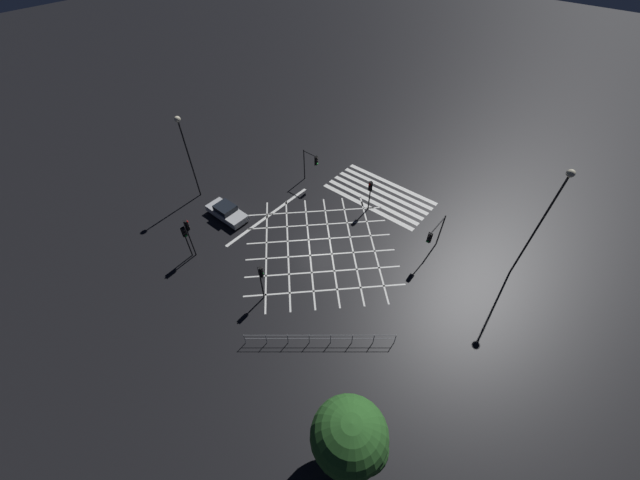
% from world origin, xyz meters
% --- Properties ---
extents(ground_plane, '(200.00, 200.00, 0.00)m').
position_xyz_m(ground_plane, '(0.00, 0.00, 0.00)').
color(ground_plane, black).
extents(road_markings, '(15.35, 19.32, 0.01)m').
position_xyz_m(road_markings, '(0.35, -5.12, 0.00)').
color(road_markings, silver).
rests_on(road_markings, ground_plane).
extents(traffic_light_median_north, '(0.36, 0.39, 3.40)m').
position_xyz_m(traffic_light_median_north, '(-0.08, 6.55, 2.43)').
color(traffic_light_median_north, black).
rests_on(traffic_light_median_north, ground_plane).
extents(traffic_light_ne_main, '(0.39, 0.36, 3.28)m').
position_xyz_m(traffic_light_ne_main, '(7.46, 7.53, 2.35)').
color(traffic_light_ne_main, black).
rests_on(traffic_light_ne_main, ground_plane).
extents(traffic_light_sw_cross, '(0.36, 2.75, 3.32)m').
position_xyz_m(traffic_light_sw_cross, '(-7.45, -5.11, 2.44)').
color(traffic_light_sw_cross, black).
rests_on(traffic_light_sw_cross, ground_plane).
extents(traffic_light_median_south, '(0.36, 0.39, 3.26)m').
position_xyz_m(traffic_light_median_south, '(-0.40, -6.51, 2.33)').
color(traffic_light_median_south, black).
rests_on(traffic_light_median_south, ground_plane).
extents(traffic_light_ne_cross, '(0.36, 0.39, 3.79)m').
position_xyz_m(traffic_light_ne_cross, '(7.36, 7.21, 2.71)').
color(traffic_light_ne_cross, black).
rests_on(traffic_light_ne_cross, ground_plane).
extents(traffic_light_se_main, '(1.87, 0.36, 3.45)m').
position_xyz_m(traffic_light_se_main, '(6.40, -6.39, 2.50)').
color(traffic_light_se_main, black).
rests_on(traffic_light_se_main, ground_plane).
extents(street_lamp_east, '(0.51, 0.51, 9.81)m').
position_xyz_m(street_lamp_east, '(-13.41, -7.56, 6.75)').
color(street_lamp_east, black).
rests_on(street_lamp_east, ground_plane).
extents(street_lamp_west, '(0.52, 0.52, 8.22)m').
position_xyz_m(street_lamp_west, '(13.52, 2.17, 5.84)').
color(street_lamp_west, black).
rests_on(street_lamp_west, ground_plane).
extents(street_tree_near, '(2.50, 2.50, 4.58)m').
position_xyz_m(street_tree_near, '(-11.76, 10.98, 3.31)').
color(street_tree_near, '#38281C').
rests_on(street_tree_near, ground_plane).
extents(street_tree_far, '(3.77, 3.77, 5.55)m').
position_xyz_m(street_tree_far, '(-11.04, 11.09, 3.66)').
color(street_tree_far, '#38281C').
rests_on(street_tree_far, ground_plane).
extents(waiting_car, '(4.12, 1.70, 1.28)m').
position_xyz_m(waiting_car, '(8.97, 2.55, 0.60)').
color(waiting_car, '#B7BABC').
rests_on(waiting_car, ground_plane).
extents(pedestrian_railing, '(7.78, 6.48, 1.05)m').
position_xyz_m(pedestrian_railing, '(-5.67, 6.82, 0.67)').
color(pedestrian_railing, gray).
rests_on(pedestrian_railing, ground_plane).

